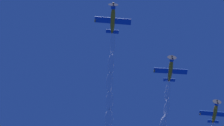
{
  "coord_description": "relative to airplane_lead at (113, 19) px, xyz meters",
  "views": [
    {
      "loc": [
        34.18,
        29.88,
        1.48
      ],
      "look_at": [
        -5.4,
        -4.5,
        79.17
      ],
      "focal_mm": 58.84,
      "sensor_mm": 36.0,
      "label": 1
    }
  ],
  "objects": [
    {
      "name": "airplane_lead",
      "position": [
        0.0,
        0.0,
        0.0
      ],
      "size": [
        7.44,
        7.47,
        3.12
      ],
      "color": "orange"
    },
    {
      "name": "airplane_left_wingman",
      "position": [
        -21.18,
        1.84,
        -0.2
      ],
      "size": [
        7.39,
        7.5,
        2.61
      ],
      "color": "orange"
    },
    {
      "name": "smoke_trail_lead",
      "position": [
        -23.0,
        -21.44,
        -4.27
      ],
      "size": [
        35.05,
        33.06,
        8.59
      ],
      "color": "white"
    },
    {
      "name": "airplane_right_wingman",
      "position": [
        -40.99,
        2.9,
        -1.09
      ],
      "size": [
        7.41,
        7.49,
        2.75
      ],
      "color": "orange"
    }
  ]
}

